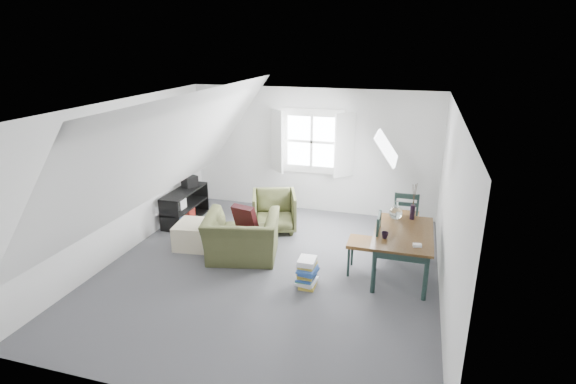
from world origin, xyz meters
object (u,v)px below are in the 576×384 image
(ottoman, at_px, (196,235))
(media_shelf, at_px, (184,208))
(armchair_near, at_px, (243,258))
(armchair_far, at_px, (274,229))
(dining_table, at_px, (403,238))
(dining_chair_far, at_px, (405,216))
(dining_chair_near, at_px, (366,242))
(magazine_stack, at_px, (307,273))

(ottoman, height_order, media_shelf, media_shelf)
(armchair_near, relative_size, ottoman, 1.80)
(armchair_far, height_order, dining_table, dining_table)
(dining_chair_far, distance_m, media_shelf, 4.16)
(media_shelf, bearing_deg, dining_chair_far, -0.72)
(ottoman, distance_m, dining_chair_near, 2.91)
(media_shelf, bearing_deg, armchair_far, -0.07)
(dining_table, relative_size, dining_chair_far, 1.46)
(media_shelf, bearing_deg, dining_chair_near, -19.78)
(dining_chair_far, distance_m, dining_chair_near, 1.36)
(ottoman, distance_m, media_shelf, 1.20)
(armchair_near, height_order, media_shelf, media_shelf)
(armchair_far, bearing_deg, dining_chair_far, -17.26)
(dining_table, height_order, dining_chair_far, dining_chair_far)
(media_shelf, bearing_deg, armchair_near, -37.92)
(armchair_near, height_order, dining_table, dining_table)
(armchair_near, distance_m, magazine_stack, 1.36)
(armchair_near, xyz_separation_m, armchair_far, (0.14, 1.25, 0.00))
(armchair_far, distance_m, magazine_stack, 2.11)
(ottoman, height_order, magazine_stack, same)
(armchair_near, xyz_separation_m, dining_chair_near, (1.97, 0.08, 0.51))
(armchair_far, xyz_separation_m, dining_chair_far, (2.35, 0.09, 0.50))
(ottoman, relative_size, magazine_stack, 1.50)
(dining_chair_near, bearing_deg, magazine_stack, -45.65)
(armchair_far, relative_size, magazine_stack, 1.90)
(armchair_near, relative_size, dining_chair_far, 1.19)
(media_shelf, height_order, magazine_stack, media_shelf)
(armchair_near, relative_size, armchair_far, 1.42)
(media_shelf, bearing_deg, ottoman, -55.60)
(armchair_far, xyz_separation_m, dining_table, (2.35, -1.09, 0.61))
(armchair_near, distance_m, media_shelf, 2.04)
(dining_chair_far, bearing_deg, dining_chair_near, 49.62)
(ottoman, xyz_separation_m, magazine_stack, (2.15, -0.75, 0.00))
(armchair_far, bearing_deg, media_shelf, 163.88)
(dining_table, xyz_separation_m, dining_chair_far, (-0.01, 1.18, -0.11))
(dining_chair_far, xyz_separation_m, dining_chair_near, (-0.52, -1.26, 0.00))
(dining_table, relative_size, dining_chair_near, 1.44)
(armchair_far, distance_m, dining_chair_near, 2.23)
(magazine_stack, bearing_deg, dining_table, 29.49)
(armchair_far, xyz_separation_m, ottoman, (-1.07, -1.05, 0.21))
(dining_table, distance_m, magazine_stack, 1.51)
(armchair_far, bearing_deg, dining_chair_near, -52.15)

